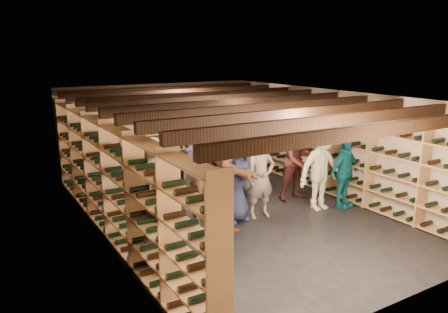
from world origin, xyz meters
TOP-DOWN VIEW (x-y plane):
  - ground at (0.00, 0.00)m, footprint 8.00×8.00m
  - walls at (0.00, 0.00)m, footprint 5.52×8.02m
  - ceiling at (0.00, 0.00)m, footprint 5.50×8.00m
  - ceiling_joists at (0.00, 0.00)m, footprint 5.40×7.12m
  - wine_rack_left at (-2.57, 0.00)m, footprint 0.32×7.50m
  - wine_rack_right at (2.57, 0.00)m, footprint 0.32×7.50m
  - wine_rack_back at (0.00, 3.83)m, footprint 4.70×0.30m
  - crate_stack_left at (-0.08, 2.55)m, footprint 0.58×0.47m
  - crate_stack_right at (1.17, 1.43)m, footprint 0.57×0.46m
  - crate_loose at (1.57, 2.28)m, footprint 0.52×0.37m
  - person_0 at (-2.18, -1.70)m, footprint 1.01×0.81m
  - person_1 at (-1.49, -0.18)m, footprint 0.79×0.65m
  - person_2 at (-0.28, 0.11)m, footprint 0.98×0.88m
  - person_3 at (1.61, -0.82)m, footprint 1.18×0.69m
  - person_4 at (2.15, -0.94)m, footprint 0.93×0.50m
  - person_5 at (-0.84, -0.85)m, footprint 1.79×0.84m
  - person_6 at (-0.27, -0.44)m, footprint 0.85×0.58m
  - person_7 at (0.27, -0.52)m, footprint 0.64×0.45m
  - person_8 at (1.63, -0.07)m, footprint 0.91×0.72m
  - person_9 at (-1.34, 1.16)m, footprint 1.03×0.67m
  - person_10 at (0.81, 1.30)m, footprint 1.06×0.69m
  - person_11 at (0.02, 1.30)m, footprint 1.86×1.13m
  - person_12 at (0.85, 0.68)m, footprint 0.88×0.67m

SIDE VIEW (x-z plane):
  - ground at x=0.00m, z-range 0.00..0.00m
  - crate_loose at x=1.57m, z-range 0.00..0.17m
  - crate_stack_right at x=1.17m, z-range 0.00..0.51m
  - crate_stack_left at x=-0.08m, z-range 0.00..0.68m
  - person_4 at x=2.15m, z-range 0.00..1.51m
  - person_9 at x=-1.34m, z-range 0.00..1.51m
  - person_12 at x=0.85m, z-range 0.00..1.61m
  - person_2 at x=-0.28m, z-range 0.00..1.64m
  - person_7 at x=0.27m, z-range 0.00..1.65m
  - person_6 at x=-0.27m, z-range 0.00..1.67m
  - person_10 at x=0.81m, z-range 0.00..1.67m
  - person_0 at x=-2.18m, z-range 0.00..1.79m
  - person_3 at x=1.61m, z-range 0.00..1.81m
  - person_8 at x=1.63m, z-range 0.00..1.83m
  - person_5 at x=-0.84m, z-range 0.00..1.85m
  - person_1 at x=-1.49m, z-range 0.00..1.86m
  - person_11 at x=0.02m, z-range 0.00..1.91m
  - wine_rack_back at x=0.00m, z-range 0.00..2.15m
  - wine_rack_left at x=-2.57m, z-range 0.00..2.15m
  - wine_rack_right at x=2.57m, z-range 0.00..2.15m
  - walls at x=0.00m, z-range 0.00..2.40m
  - ceiling_joists at x=0.00m, z-range 2.17..2.35m
  - ceiling at x=0.00m, z-range 2.40..2.40m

